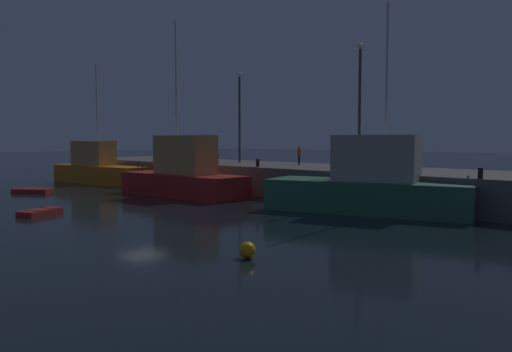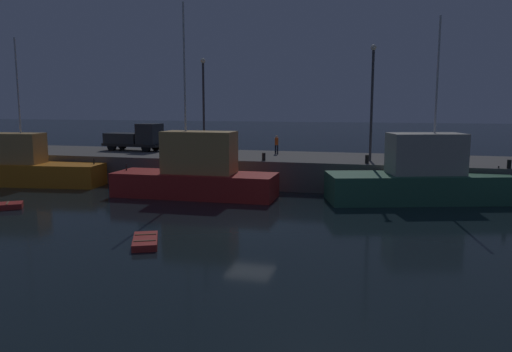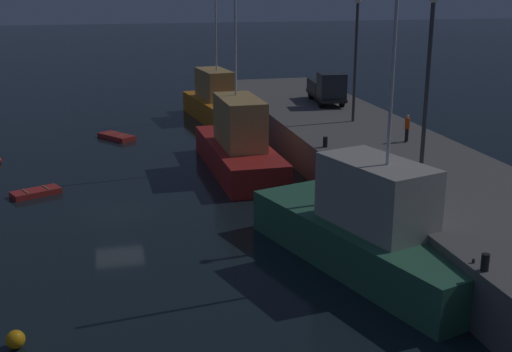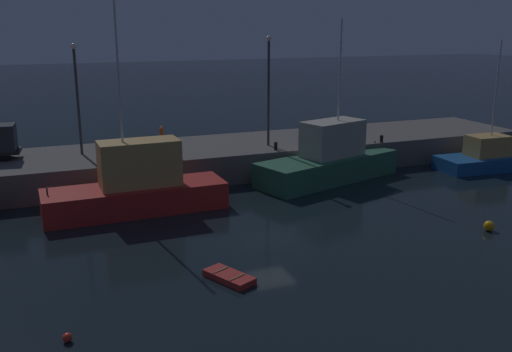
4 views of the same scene
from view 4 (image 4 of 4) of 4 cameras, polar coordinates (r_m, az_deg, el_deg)
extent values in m
plane|color=black|center=(33.49, 1.42, -6.23)|extent=(320.00, 320.00, 0.00)
cube|color=#5B5956|center=(47.60, -6.10, 1.58)|extent=(60.46, 8.92, 2.29)
cube|color=red|center=(38.71, -11.88, -2.22)|extent=(11.89, 3.76, 1.75)
cube|color=tan|center=(38.16, -11.51, 1.26)|extent=(5.20, 2.45, 3.01)
cylinder|color=silver|center=(37.05, -13.55, 10.13)|extent=(0.14, 0.14, 8.96)
cylinder|color=#262626|center=(37.84, -20.07, -1.45)|extent=(0.10, 0.10, 0.50)
cube|color=#2D6647|center=(45.74, 7.12, 0.77)|extent=(12.90, 7.32, 1.94)
cube|color=#ADA899|center=(45.56, 7.63, 3.74)|extent=(5.48, 3.94, 2.78)
cylinder|color=silver|center=(45.24, 8.35, 10.38)|extent=(0.14, 0.14, 7.77)
cylinder|color=#262626|center=(49.61, 11.74, 3.13)|extent=(0.10, 0.10, 0.50)
cube|color=#195193|center=(53.46, 22.65, 1.35)|extent=(10.55, 3.89, 1.15)
cube|color=tan|center=(52.56, 22.05, 2.82)|extent=(3.45, 2.34, 1.75)
cylinder|color=silver|center=(52.03, 22.80, 8.04)|extent=(0.14, 0.14, 7.91)
cube|color=#B22823|center=(28.33, -2.69, -9.99)|extent=(2.16, 2.88, 0.32)
cube|color=olive|center=(28.64, -3.52, -9.31)|extent=(0.96, 0.51, 0.04)
cube|color=olive|center=(27.87, -1.85, -10.00)|extent=(0.96, 0.51, 0.04)
sphere|color=red|center=(24.46, -18.26, -15.01)|extent=(0.38, 0.38, 0.38)
sphere|color=orange|center=(37.28, 22.16, -4.62)|extent=(0.63, 0.63, 0.63)
cylinder|color=#38383D|center=(45.75, -17.29, 6.99)|extent=(0.20, 0.20, 7.99)
sphere|color=#F9EFCC|center=(45.40, -17.71, 12.21)|extent=(0.44, 0.44, 0.44)
cylinder|color=#38383D|center=(46.90, 1.26, 8.14)|extent=(0.20, 0.20, 8.47)
sphere|color=#F9EFCC|center=(46.58, 1.29, 13.54)|extent=(0.44, 0.44, 0.44)
cylinder|color=black|center=(47.41, -23.54, 2.32)|extent=(0.92, 0.37, 0.90)
cylinder|color=black|center=(45.79, -23.79, 1.88)|extent=(0.92, 0.37, 0.90)
cube|color=#23282D|center=(46.39, -23.96, 3.53)|extent=(2.08, 2.17, 1.89)
cylinder|color=black|center=(48.21, -9.51, 3.51)|extent=(0.13, 0.13, 0.80)
cylinder|color=black|center=(48.06, -9.19, 3.48)|extent=(0.13, 0.13, 0.80)
cylinder|color=#E54C14|center=(48.00, -9.39, 4.35)|extent=(0.43, 0.43, 0.66)
sphere|color=beige|center=(47.92, -9.41, 4.87)|extent=(0.19, 0.19, 0.19)
cylinder|color=black|center=(49.90, 12.38, 3.64)|extent=(0.28, 0.28, 0.61)
cylinder|color=black|center=(45.75, 1.98, 2.99)|extent=(0.28, 0.28, 0.65)
cylinder|color=black|center=(43.19, -7.68, 2.12)|extent=(0.28, 0.28, 0.61)
camera|label=1|loc=(41.11, 50.53, -1.31)|focal=36.48mm
camera|label=2|loc=(20.29, 56.04, -7.32)|focal=34.78mm
camera|label=3|loc=(53.60, 37.36, 11.54)|focal=46.06mm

